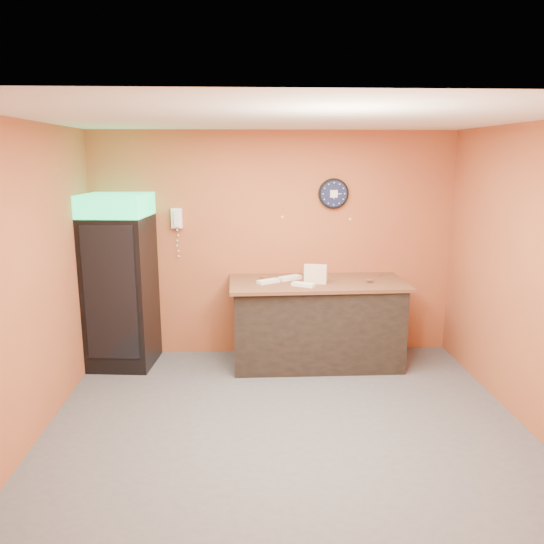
{
  "coord_description": "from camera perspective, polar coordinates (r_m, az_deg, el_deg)",
  "views": [
    {
      "loc": [
        -0.37,
        -4.56,
        2.49
      ],
      "look_at": [
        -0.1,
        0.6,
        1.36
      ],
      "focal_mm": 35.0,
      "sensor_mm": 36.0,
      "label": 1
    }
  ],
  "objects": [
    {
      "name": "floor",
      "position": [
        5.21,
        1.51,
        -16.21
      ],
      "size": [
        4.5,
        4.5,
        0.0
      ],
      "primitive_type": "plane",
      "color": "#47474C",
      "rests_on": "ground"
    },
    {
      "name": "back_wall",
      "position": [
        6.66,
        0.25,
        2.95
      ],
      "size": [
        4.5,
        0.02,
        2.8
      ],
      "primitive_type": "cube",
      "color": "#A95A2F",
      "rests_on": "floor"
    },
    {
      "name": "left_wall",
      "position": [
        5.05,
        -24.77,
        -1.26
      ],
      "size": [
        0.02,
        4.0,
        2.8
      ],
      "primitive_type": "cube",
      "color": "#A95A2F",
      "rests_on": "floor"
    },
    {
      "name": "right_wall",
      "position": [
        5.37,
        26.31,
        -0.66
      ],
      "size": [
        0.02,
        4.0,
        2.8
      ],
      "primitive_type": "cube",
      "color": "#A95A2F",
      "rests_on": "floor"
    },
    {
      "name": "ceiling",
      "position": [
        4.58,
        1.71,
        16.24
      ],
      "size": [
        4.5,
        4.0,
        0.02
      ],
      "primitive_type": "cube",
      "color": "white",
      "rests_on": "back_wall"
    },
    {
      "name": "beverage_cooler",
      "position": [
        6.51,
        -16.0,
        -1.27
      ],
      "size": [
        0.8,
        0.8,
        2.07
      ],
      "rotation": [
        0.0,
        0.0,
        -0.11
      ],
      "color": "black",
      "rests_on": "floor"
    },
    {
      "name": "prep_counter",
      "position": [
        6.49,
        4.82,
        -5.57
      ],
      "size": [
        1.98,
        0.88,
        0.99
      ],
      "primitive_type": "cube",
      "rotation": [
        0.0,
        0.0,
        -0.0
      ],
      "color": "black",
      "rests_on": "floor"
    },
    {
      "name": "wall_clock",
      "position": [
        6.63,
        6.64,
        8.37
      ],
      "size": [
        0.38,
        0.06,
        0.38
      ],
      "color": "black",
      "rests_on": "back_wall"
    },
    {
      "name": "wall_phone",
      "position": [
        6.6,
        -10.2,
        5.72
      ],
      "size": [
        0.13,
        0.11,
        0.24
      ],
      "color": "white",
      "rests_on": "back_wall"
    },
    {
      "name": "butcher_paper",
      "position": [
        6.35,
        4.9,
        -1.14
      ],
      "size": [
        2.12,
        1.03,
        0.04
      ],
      "primitive_type": "cube",
      "rotation": [
        0.0,
        0.0,
        0.02
      ],
      "color": "brown",
      "rests_on": "prep_counter"
    },
    {
      "name": "sub_roll_stack",
      "position": [
        6.2,
        4.69,
        -0.23
      ],
      "size": [
        0.27,
        0.15,
        0.22
      ],
      "rotation": [
        0.0,
        0.0,
        -0.22
      ],
      "color": "#F5E7BE",
      "rests_on": "butcher_paper"
    },
    {
      "name": "wrapped_sandwich_left",
      "position": [
        6.22,
        -0.4,
        -1.02
      ],
      "size": [
        0.28,
        0.23,
        0.04
      ],
      "primitive_type": "cube",
      "rotation": [
        0.0,
        0.0,
        0.55
      ],
      "color": "white",
      "rests_on": "butcher_paper"
    },
    {
      "name": "wrapped_sandwich_mid",
      "position": [
        6.08,
        3.4,
        -1.36
      ],
      "size": [
        0.28,
        0.22,
        0.04
      ],
      "primitive_type": "cube",
      "rotation": [
        0.0,
        0.0,
        -0.52
      ],
      "color": "white",
      "rests_on": "butcher_paper"
    },
    {
      "name": "wrapped_sandwich_right",
      "position": [
        6.39,
        1.92,
        -0.64
      ],
      "size": [
        0.31,
        0.25,
        0.04
      ],
      "primitive_type": "cube",
      "rotation": [
        0.0,
        0.0,
        0.54
      ],
      "color": "white",
      "rests_on": "butcher_paper"
    },
    {
      "name": "kitchen_tool",
      "position": [
        6.35,
        5.9,
        -0.71
      ],
      "size": [
        0.06,
        0.06,
        0.06
      ],
      "primitive_type": "cylinder",
      "color": "silver",
      "rests_on": "butcher_paper"
    }
  ]
}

